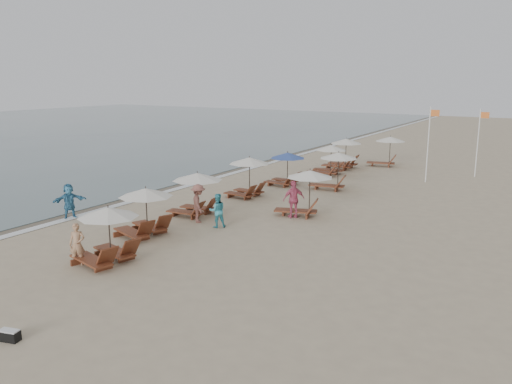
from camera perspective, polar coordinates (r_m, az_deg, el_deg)
The scene contains 21 objects.
ground at distance 18.98m, azimuth 2.12°, elevation -7.68°, with size 160.00×160.00×0.00m, color tan.
wet_sand_band at distance 33.82m, azimuth -8.30°, elevation 1.15°, with size 3.20×140.00×0.01m, color #6B5E4C.
foam_line at distance 33.02m, azimuth -6.55°, elevation 0.94°, with size 0.50×140.00×0.02m, color white.
lounger_station_0 at distance 19.33m, azimuth -16.18°, elevation -4.66°, with size 2.57×2.29×2.10m.
lounger_station_1 at distance 22.30m, azimuth -12.30°, elevation -2.13°, with size 2.62×2.43×2.06m.
lounger_station_2 at distance 25.21m, azimuth -6.71°, elevation 0.01°, with size 2.59×2.40×2.09m.
lounger_station_3 at distance 28.88m, azimuth -1.03°, elevation 1.81°, with size 2.47×2.27×2.25m.
lounger_station_4 at distance 32.17m, azimuth 3.15°, elevation 2.64°, with size 2.39×2.16×2.05m.
lounger_station_5 at distance 35.90m, azimuth 7.76°, elevation 3.34°, with size 2.61×2.33×2.07m.
lounger_station_6 at distance 38.64m, azimuth 9.38°, elevation 4.06°, with size 2.74×2.28×2.21m.
inland_station_0 at distance 24.95m, azimuth 5.22°, elevation 0.37°, with size 2.78×2.24×2.22m.
inland_station_1 at distance 31.07m, azimuth 8.41°, elevation 2.62°, with size 2.81×2.24×2.22m.
inland_station_2 at distance 40.28m, azimuth 14.01°, elevation 4.61°, with size 2.79×2.24×2.22m.
beachgoer_near at distance 19.55m, azimuth -18.94°, elevation -5.41°, with size 0.56×0.36×1.52m, color tan.
beachgoer_mid_a at distance 23.16m, azimuth -4.24°, elevation -2.03°, with size 0.74×0.58×1.52m, color teal.
beachgoer_mid_b at distance 23.98m, azimuth -6.31°, elevation -1.25°, with size 1.15×0.66×1.78m, color brown.
beachgoer_far_a at distance 24.68m, azimuth 4.15°, elevation -0.80°, with size 1.05×0.44×1.80m, color #C54E70.
waterline_walker at distance 26.13m, azimuth -19.72°, elevation -0.92°, with size 1.53×0.49×1.65m, color teal.
duffel_bag at distance 15.01m, azimuth -25.33°, elevation -13.95°, with size 0.57×0.39×0.29m.
flag_pole_near at distance 34.58m, azimuth 18.35°, elevation 5.32°, with size 0.60×0.08×4.78m.
flag_pole_far at distance 37.71m, azimuth 23.12°, elevation 5.28°, with size 0.60×0.08×4.52m.
Camera 1 is at (8.57, -15.64, 6.50)m, focal length 36.65 mm.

